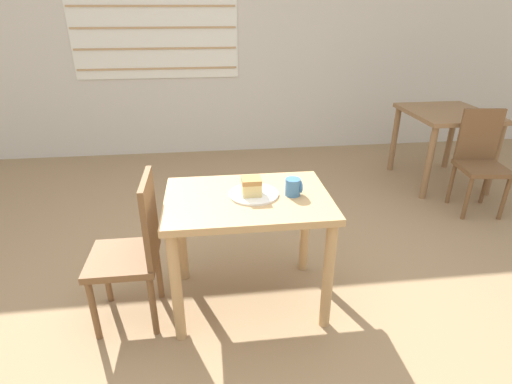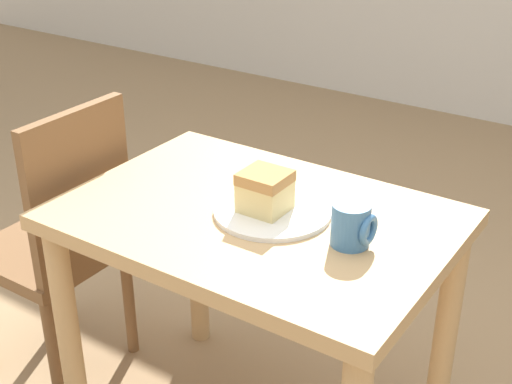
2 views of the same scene
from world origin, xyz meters
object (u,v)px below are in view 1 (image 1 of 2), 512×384
object	(u,v)px
dining_table_near	(248,216)
chair_near_window	(134,248)
plate	(254,194)
coffee_mug	(294,187)
chair_far_corner	(480,159)
dining_table_far	(446,124)
cake_slice	(251,186)

from	to	relation	value
dining_table_near	chair_near_window	world-z (taller)	chair_near_window
plate	coffee_mug	xyz separation A→B (m)	(0.22, -0.03, 0.04)
chair_far_corner	dining_table_far	bearing A→B (deg)	97.31
dining_table_far	chair_near_window	distance (m)	3.22
plate	chair_near_window	bearing A→B (deg)	-172.99
dining_table_near	coffee_mug	world-z (taller)	coffee_mug
chair_near_window	cake_slice	size ratio (longest dim) A/B	8.28
dining_table_near	plate	xyz separation A→B (m)	(0.03, 0.02, 0.13)
plate	cake_slice	distance (m)	0.06
chair_far_corner	coffee_mug	distance (m)	2.14
chair_far_corner	coffee_mug	size ratio (longest dim) A/B	9.03
chair_far_corner	coffee_mug	bearing A→B (deg)	-144.22
cake_slice	coffee_mug	bearing A→B (deg)	-3.18
chair_far_corner	plate	size ratio (longest dim) A/B	3.16
dining_table_far	coffee_mug	world-z (taller)	coffee_mug
plate	coffee_mug	size ratio (longest dim) A/B	2.86
cake_slice	chair_far_corner	bearing A→B (deg)	25.39
dining_table_near	plate	world-z (taller)	plate
dining_table_far	chair_near_window	size ratio (longest dim) A/B	0.94
chair_far_corner	plate	xyz separation A→B (m)	(-2.09, -0.98, 0.25)
plate	dining_table_near	bearing A→B (deg)	-153.09
dining_table_near	coffee_mug	xyz separation A→B (m)	(0.25, -0.01, 0.17)
cake_slice	coffee_mug	size ratio (longest dim) A/B	1.09
dining_table_near	cake_slice	size ratio (longest dim) A/B	8.60
chair_near_window	cake_slice	distance (m)	0.73
chair_near_window	dining_table_near	bearing A→B (deg)	95.88
chair_far_corner	cake_slice	world-z (taller)	chair_far_corner
chair_far_corner	coffee_mug	xyz separation A→B (m)	(-1.87, -1.01, 0.29)
chair_near_window	chair_far_corner	size ratio (longest dim) A/B	1.00
dining_table_near	chair_near_window	size ratio (longest dim) A/B	1.04
chair_near_window	coffee_mug	bearing A→B (deg)	93.63
dining_table_near	plate	size ratio (longest dim) A/B	3.28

